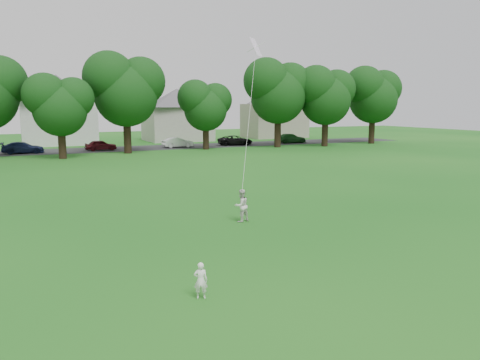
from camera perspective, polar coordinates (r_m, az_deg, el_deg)
name	(u,v)px	position (r m, az deg, el deg)	size (l,w,h in m)	color
ground	(200,268)	(14.75, -4.84, -10.58)	(160.00, 160.00, 0.00)	#135515
street	(67,151)	(55.47, -20.30, 3.35)	(90.00, 7.00, 0.01)	#2D2D30
toddler	(201,281)	(12.36, -4.82, -12.12)	(0.36, 0.23, 0.98)	white
older_boy	(241,206)	(20.11, 0.17, -3.14)	(0.69, 0.53, 1.41)	silver
kite	(249,116)	(22.15, 1.14, 7.80)	(1.93, 2.59, 8.54)	white
tree_row	(126,90)	(50.22, -13.75, 10.63)	(80.01, 9.12, 10.84)	black
parked_cars	(75,146)	(54.49, -19.43, 3.95)	(63.56, 2.55, 1.30)	black
house_row	(57,106)	(65.21, -21.41, 8.35)	(76.86, 13.89, 10.50)	beige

